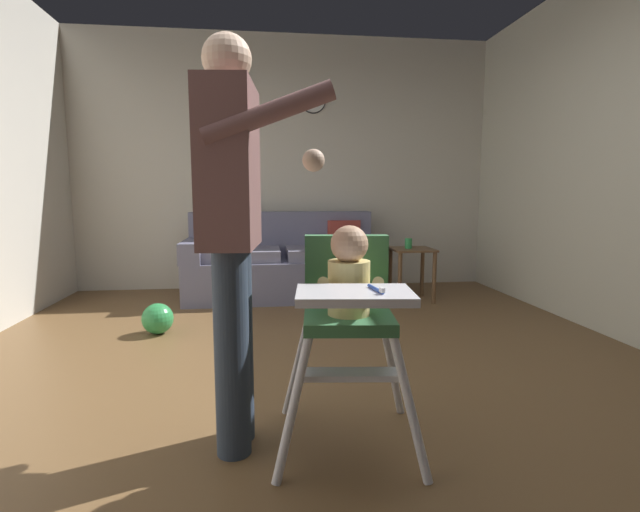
% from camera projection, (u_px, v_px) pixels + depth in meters
% --- Properties ---
extents(ground, '(6.15, 7.28, 0.10)m').
position_uv_depth(ground, '(314.00, 397.00, 2.55)').
color(ground, brown).
extents(wall_far, '(5.35, 0.06, 2.76)m').
position_uv_depth(wall_far, '(285.00, 164.00, 5.18)').
color(wall_far, silver).
rests_on(wall_far, ground).
extents(couch, '(1.95, 0.86, 0.86)m').
position_uv_depth(couch, '(284.00, 264.00, 4.81)').
color(couch, slate).
rests_on(couch, ground).
extents(high_chair, '(0.67, 0.77, 0.94)m').
position_uv_depth(high_chair, '(348.00, 297.00, 1.89)').
color(high_chair, white).
rests_on(high_chair, ground).
extents(adult_standing, '(0.51, 0.53, 1.66)m').
position_uv_depth(adult_standing, '(233.00, 223.00, 1.85)').
color(adult_standing, '#323F52').
rests_on(adult_standing, ground).
extents(toy_ball, '(0.23, 0.23, 0.23)m').
position_uv_depth(toy_ball, '(158.00, 319.00, 3.51)').
color(toy_ball, green).
rests_on(toy_ball, ground).
extents(side_table, '(0.40, 0.40, 0.52)m').
position_uv_depth(side_table, '(412.00, 262.00, 4.58)').
color(side_table, brown).
rests_on(side_table, ground).
extents(sippy_cup, '(0.07, 0.07, 0.10)m').
position_uv_depth(sippy_cup, '(408.00, 243.00, 4.55)').
color(sippy_cup, green).
rests_on(sippy_cup, side_table).
extents(wall_clock, '(0.28, 0.04, 0.28)m').
position_uv_depth(wall_clock, '(313.00, 100.00, 5.09)').
color(wall_clock, white).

